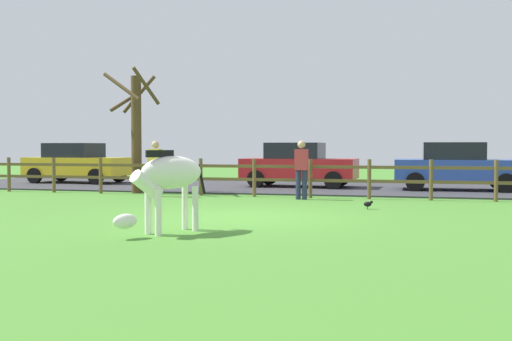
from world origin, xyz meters
The scene contains 11 objects.
ground_plane centered at (0.00, 0.00, 0.00)m, with size 60.00×60.00×0.00m, color #47842D.
parking_asphalt centered at (0.00, 9.30, 0.03)m, with size 28.00×7.40×0.05m, color #38383D.
paddock_fence centered at (-0.18, 5.00, 0.64)m, with size 21.74×0.11×1.12m.
bare_tree centered at (-4.98, 5.39, 2.07)m, with size 1.59×1.71×3.91m.
zebra centered at (-0.61, -2.50, 0.93)m, with size 1.17×1.75×1.41m.
crow_on_grass centered at (2.45, 2.23, 0.13)m, with size 0.21×0.10×0.20m.
parked_car_blue centered at (4.92, 8.52, 0.84)m, with size 4.01×1.90×1.56m.
parked_car_red centered at (-0.39, 8.84, 0.84)m, with size 4.08×2.04×1.56m.
parked_car_yellow centered at (-9.29, 9.06, 0.84)m, with size 4.08×2.03×1.56m.
visitor_left_of_tree centered at (0.49, 4.41, 0.91)m, with size 0.36×0.22×1.64m.
visitor_right_of_tree centered at (-3.84, 4.31, 0.91)m, with size 0.39×0.27×1.64m.
Camera 1 is at (3.29, -11.87, 1.47)m, focal length 41.66 mm.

